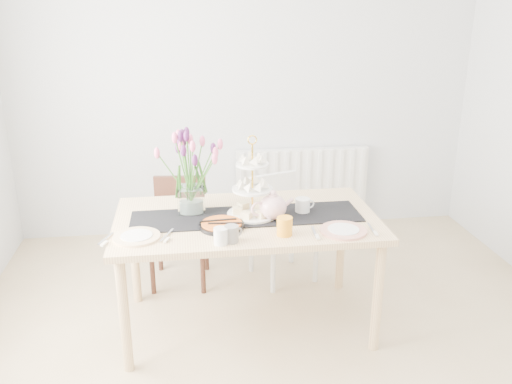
{
  "coord_description": "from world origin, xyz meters",
  "views": [
    {
      "loc": [
        -0.55,
        -2.38,
        2.01
      ],
      "look_at": [
        -0.14,
        0.61,
        0.93
      ],
      "focal_mm": 38.0,
      "sensor_mm": 36.0,
      "label": 1
    }
  ],
  "objects": [
    {
      "name": "mug_grey",
      "position": [
        -0.32,
        0.32,
        0.8
      ],
      "size": [
        0.11,
        0.11,
        0.09
      ],
      "primitive_type": "cylinder",
      "rotation": [
        0.0,
        0.0,
        0.52
      ],
      "color": "gray",
      "rests_on": "dining_table"
    },
    {
      "name": "chair_brown",
      "position": [
        -0.61,
        1.36,
        0.45
      ],
      "size": [
        0.44,
        0.44,
        0.77
      ],
      "rotation": [
        0.0,
        0.0,
        -0.12
      ],
      "color": "#391B15",
      "rests_on": "ground"
    },
    {
      "name": "plate_left",
      "position": [
        -0.84,
        0.44,
        0.76
      ],
      "size": [
        0.34,
        0.34,
        0.01
      ],
      "primitive_type": "cylinder",
      "rotation": [
        0.0,
        0.0,
        -0.38
      ],
      "color": "white",
      "rests_on": "dining_table"
    },
    {
      "name": "cake_stand",
      "position": [
        -0.15,
        0.67,
        0.88
      ],
      "size": [
        0.31,
        0.31,
        0.46
      ],
      "rotation": [
        0.0,
        0.0,
        0.27
      ],
      "color": "gold",
      "rests_on": "dining_table"
    },
    {
      "name": "cream_jug",
      "position": [
        0.16,
        0.69,
        0.8
      ],
      "size": [
        0.11,
        0.11,
        0.09
      ],
      "primitive_type": "cylinder",
      "rotation": [
        0.0,
        0.0,
        0.16
      ],
      "color": "white",
      "rests_on": "dining_table"
    },
    {
      "name": "tart_tin",
      "position": [
        -0.35,
        0.52,
        0.77
      ],
      "size": [
        0.26,
        0.26,
        0.03
      ],
      "rotation": [
        0.0,
        0.0,
        -0.36
      ],
      "color": "black",
      "rests_on": "dining_table"
    },
    {
      "name": "mug_orange",
      "position": [
        -0.01,
        0.37,
        0.8
      ],
      "size": [
        0.12,
        0.12,
        0.11
      ],
      "primitive_type": "cylinder",
      "rotation": [
        0.0,
        0.0,
        1.2
      ],
      "color": "orange",
      "rests_on": "dining_table"
    },
    {
      "name": "teapot",
      "position": [
        -0.04,
        0.6,
        0.83
      ],
      "size": [
        0.31,
        0.27,
        0.17
      ],
      "primitive_type": null,
      "rotation": [
        0.0,
        0.0,
        0.21
      ],
      "color": "silver",
      "rests_on": "dining_table"
    },
    {
      "name": "radiator",
      "position": [
        0.5,
        2.19,
        0.45
      ],
      "size": [
        1.2,
        0.08,
        0.6
      ],
      "primitive_type": "cube",
      "color": "white",
      "rests_on": "room_shell"
    },
    {
      "name": "chair_white",
      "position": [
        0.13,
        1.33,
        0.45
      ],
      "size": [
        0.49,
        0.49,
        0.78
      ],
      "rotation": [
        0.0,
        0.0,
        0.32
      ],
      "color": "white",
      "rests_on": "ground"
    },
    {
      "name": "tulip_vase",
      "position": [
        -0.52,
        0.79,
        1.08
      ],
      "size": [
        0.61,
        0.61,
        0.52
      ],
      "rotation": [
        0.0,
        0.0,
        0.21
      ],
      "color": "silver",
      "rests_on": "dining_table"
    },
    {
      "name": "plate_right",
      "position": [
        0.33,
        0.37,
        0.76
      ],
      "size": [
        0.29,
        0.29,
        0.01
      ],
      "primitive_type": "cylinder",
      "rotation": [
        0.0,
        0.0,
        -0.08
      ],
      "color": "silver",
      "rests_on": "dining_table"
    },
    {
      "name": "table_runner",
      "position": [
        -0.19,
        0.66,
        0.75
      ],
      "size": [
        1.4,
        0.35,
        0.01
      ],
      "primitive_type": "cube",
      "color": "black",
      "rests_on": "dining_table"
    },
    {
      "name": "dining_table",
      "position": [
        -0.19,
        0.66,
        0.67
      ],
      "size": [
        1.6,
        0.9,
        0.75
      ],
      "color": "tan",
      "rests_on": "ground"
    },
    {
      "name": "mug_white",
      "position": [
        -0.38,
        0.3,
        0.8
      ],
      "size": [
        0.09,
        0.09,
        0.09
      ],
      "primitive_type": "cylinder",
      "rotation": [
        0.0,
        0.0,
        0.1
      ],
      "color": "silver",
      "rests_on": "dining_table"
    },
    {
      "name": "room_shell",
      "position": [
        0.0,
        0.0,
        1.3
      ],
      "size": [
        4.5,
        4.5,
        4.5
      ],
      "color": "tan",
      "rests_on": "ground"
    }
  ]
}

